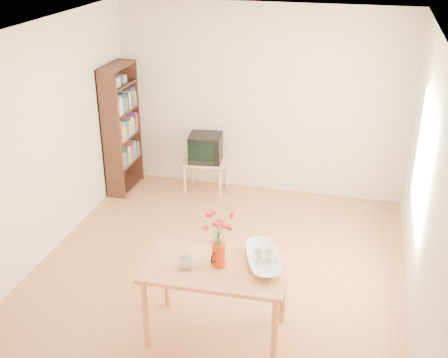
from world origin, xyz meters
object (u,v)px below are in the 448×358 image
(bowl, at_px, (263,242))
(television, at_px, (206,147))
(table, at_px, (216,275))
(pitcher, at_px, (219,255))
(mug, at_px, (185,262))

(bowl, bearing_deg, television, 115.79)
(table, relative_size, pitcher, 6.05)
(pitcher, distance_m, mug, 0.30)
(pitcher, xyz_separation_m, television, (-0.97, 2.92, -0.19))
(pitcher, height_order, television, pitcher)
(mug, bearing_deg, pitcher, 169.06)
(pitcher, bearing_deg, television, 125.40)
(table, xyz_separation_m, television, (-0.96, 2.96, -0.00))
(table, height_order, bowl, bowl)
(table, distance_m, mug, 0.31)
(table, relative_size, television, 2.65)
(bowl, bearing_deg, pitcher, -159.56)
(table, bearing_deg, bowl, 21.98)
(mug, xyz_separation_m, television, (-0.70, 3.04, -0.14))
(television, bearing_deg, mug, -84.80)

